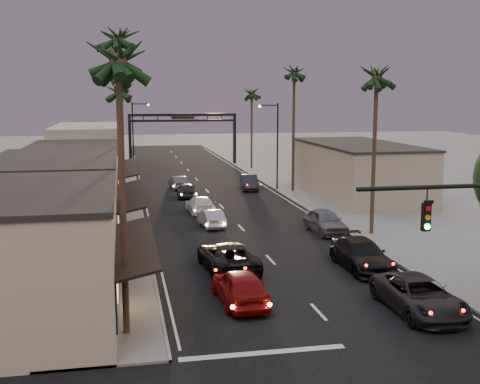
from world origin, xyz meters
name	(u,v)px	position (x,y,z in m)	size (l,w,h in m)	color
ground	(216,201)	(0.00, 40.00, 0.00)	(200.00, 200.00, 0.00)	slate
road	(209,192)	(0.00, 45.00, 0.00)	(14.00, 120.00, 0.02)	black
sidewalk_left	(114,185)	(-9.50, 52.00, 0.06)	(5.00, 92.00, 0.12)	slate
sidewalk_right	(281,180)	(9.50, 52.00, 0.06)	(5.00, 92.00, 0.12)	slate
storefront_near	(22,257)	(-13.00, 12.00, 2.75)	(8.00, 12.00, 5.50)	#C6B397
storefront_mid	(56,202)	(-13.00, 26.00, 2.75)	(8.00, 14.00, 5.50)	gray
storefront_far	(74,175)	(-13.00, 42.00, 2.50)	(8.00, 16.00, 5.00)	#C6B397
storefront_dist	(87,149)	(-13.00, 65.00, 3.00)	(8.00, 20.00, 6.00)	gray
building_right	(358,171)	(14.00, 40.00, 2.50)	(8.00, 18.00, 5.00)	gray
arch	(183,126)	(0.00, 70.00, 5.53)	(15.20, 0.40, 7.27)	black
streetlight_right	(275,139)	(6.92, 45.00, 5.33)	(2.13, 0.30, 9.00)	black
streetlight_left	(135,133)	(-6.92, 58.00, 5.33)	(2.13, 0.30, 9.00)	black
palm_la	(118,50)	(-8.60, 9.00, 11.44)	(3.20, 3.20, 13.20)	#38281C
palm_lb	(118,33)	(-8.60, 22.00, 13.39)	(3.20, 3.20, 15.20)	#38281C
palm_lc	(119,87)	(-8.60, 36.00, 10.47)	(3.20, 3.20, 12.20)	#38281C
palm_ld	(119,72)	(-8.60, 55.00, 12.42)	(3.20, 3.20, 14.20)	#38281C
palm_ra	(377,70)	(8.60, 24.00, 11.44)	(3.20, 3.20, 13.20)	#38281C
palm_rb	(294,69)	(8.60, 44.00, 12.42)	(3.20, 3.20, 14.20)	#38281C
palm_rc	(252,90)	(8.60, 64.00, 10.47)	(3.20, 3.20, 12.20)	#38281C
palm_far	(122,84)	(-8.30, 78.00, 11.44)	(3.20, 3.20, 13.20)	#38281C
oncoming_red	(240,286)	(-3.29, 11.83, 0.84)	(1.99, 4.95, 1.69)	maroon
oncoming_pickup	(228,256)	(-2.91, 17.33, 0.81)	(2.69, 5.82, 1.62)	black
oncoming_silver	(211,218)	(-2.13, 28.80, 0.67)	(1.41, 4.04, 1.33)	#A09FA5
oncoming_white	(200,205)	(-2.25, 34.30, 0.72)	(2.00, 4.93, 1.43)	silver
oncoming_dgrey	(186,190)	(-2.55, 42.42, 0.72)	(1.70, 4.22, 1.44)	black
oncoming_grey_far	(178,182)	(-2.80, 47.92, 0.70)	(1.47, 4.22, 1.39)	#45464A
curbside_near	(419,296)	(4.43, 9.09, 0.80)	(2.66, 5.77, 1.60)	black
curbside_black	(361,255)	(4.60, 16.19, 0.83)	(2.33, 5.73, 1.66)	black
curbside_grey	(325,221)	(5.61, 25.29, 0.85)	(2.01, 4.99, 1.70)	#55555A
curbside_far	(249,182)	(4.45, 46.00, 0.77)	(1.64, 4.69, 1.55)	black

